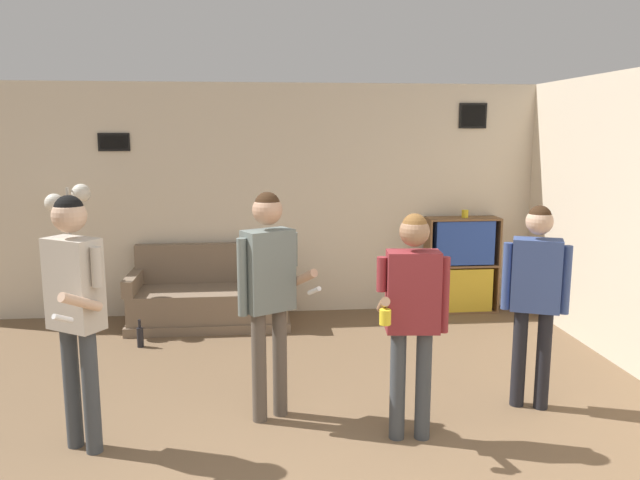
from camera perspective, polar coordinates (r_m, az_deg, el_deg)
The scene contains 10 objects.
wall_back at distance 7.37m, azimuth -2.88°, elevation 3.68°, with size 8.29×0.08×2.70m.
couch at distance 7.17m, azimuth -10.01°, elevation -5.29°, with size 1.77×0.80×0.87m.
bookshelf at distance 7.67m, azimuth 12.80°, elevation -2.25°, with size 0.86×0.30×1.14m.
floor_lamp at distance 7.09m, azimuth -21.95°, elevation 1.76°, with size 0.48×0.28×1.61m.
person_player_foreground_left at distance 4.42m, azimuth -21.53°, elevation -4.77°, with size 0.43×0.61×1.75m.
person_player_foreground_center at distance 4.59m, azimuth -4.73°, elevation -3.79°, with size 0.60×0.39×1.72m.
person_watcher_holding_cup at distance 4.33m, azimuth 8.46°, elevation -5.85°, with size 0.53×0.40×1.61m.
person_spectator_near_bookshelf at distance 5.07m, azimuth 19.10°, elevation -4.05°, with size 0.46×0.33×1.61m.
bottle_on_floor at distance 6.61m, azimuth -16.12°, elevation -8.46°, with size 0.07×0.07×0.29m.
drinking_cup at distance 7.57m, azimuth 13.12°, elevation 2.35°, with size 0.08×0.08×0.09m.
Camera 1 is at (-0.36, -2.73, 2.15)m, focal length 35.00 mm.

